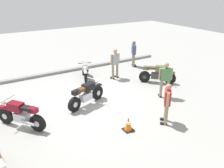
# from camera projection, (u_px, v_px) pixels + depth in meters

# --- Properties ---
(ground_plane) EXTENTS (40.00, 40.00, 0.00)m
(ground_plane) POSITION_uv_depth(u_px,v_px,m) (94.00, 103.00, 10.41)
(ground_plane) COLOR #9E9E99
(curb_edge) EXTENTS (14.00, 0.30, 0.15)m
(curb_edge) POSITION_uv_depth(u_px,v_px,m) (59.00, 72.00, 14.02)
(curb_edge) COLOR gray
(curb_edge) RESTS_ON ground
(motorcycle_black_cruiser) EXTENTS (1.99, 0.95, 1.09)m
(motorcycle_black_cruiser) POSITION_uv_depth(u_px,v_px,m) (86.00, 94.00, 10.06)
(motorcycle_black_cruiser) COLOR black
(motorcycle_black_cruiser) RESTS_ON ground
(motorcycle_maroon_cruiser) EXTENTS (1.38, 1.72, 1.09)m
(motorcycle_maroon_cruiser) POSITION_uv_depth(u_px,v_px,m) (21.00, 115.00, 8.45)
(motorcycle_maroon_cruiser) COLOR black
(motorcycle_maroon_cruiser) RESTS_ON ground
(motorcycle_olive_vintage) EXTENTS (1.56, 1.42, 1.07)m
(motorcycle_olive_vintage) POSITION_uv_depth(u_px,v_px,m) (157.00, 74.00, 12.46)
(motorcycle_olive_vintage) COLOR black
(motorcycle_olive_vintage) RESTS_ON ground
(motorcycle_silver_cruiser) EXTENTS (0.99, 1.98, 1.09)m
(motorcycle_silver_cruiser) POSITION_uv_depth(u_px,v_px,m) (85.00, 70.00, 13.01)
(motorcycle_silver_cruiser) COLOR black
(motorcycle_silver_cruiser) RESTS_ON ground
(person_in_gray_shirt) EXTENTS (0.66, 0.39, 1.69)m
(person_in_gray_shirt) POSITION_uv_depth(u_px,v_px,m) (115.00, 62.00, 12.88)
(person_in_gray_shirt) COLOR gray
(person_in_gray_shirt) RESTS_ON ground
(person_in_blue_shirt) EXTENTS (0.46, 0.62, 1.65)m
(person_in_blue_shirt) POSITION_uv_depth(u_px,v_px,m) (134.00, 52.00, 14.89)
(person_in_blue_shirt) COLOR gray
(person_in_blue_shirt) RESTS_ON ground
(person_in_red_shirt) EXTENTS (0.52, 0.54, 1.59)m
(person_in_red_shirt) POSITION_uv_depth(u_px,v_px,m) (167.00, 101.00, 8.59)
(person_in_red_shirt) COLOR gray
(person_in_red_shirt) RESTS_ON ground
(person_in_green_shirt) EXTENTS (0.63, 0.45, 1.68)m
(person_in_green_shirt) POSITION_uv_depth(u_px,v_px,m) (165.00, 78.00, 10.64)
(person_in_green_shirt) COLOR gray
(person_in_green_shirt) RESTS_ON ground
(traffic_cone) EXTENTS (0.36, 0.36, 0.53)m
(traffic_cone) POSITION_uv_depth(u_px,v_px,m) (128.00, 124.00, 8.36)
(traffic_cone) COLOR black
(traffic_cone) RESTS_ON ground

